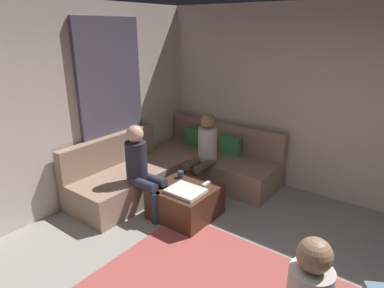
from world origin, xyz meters
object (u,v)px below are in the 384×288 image
object	(u,v)px
sectional_couch	(179,168)
person_on_couch_side	(142,167)
coffee_mug	(181,174)
person_on_couch_back	(204,151)
game_remote	(206,183)
ottoman	(185,201)

from	to	relation	value
sectional_couch	person_on_couch_side	world-z (taller)	person_on_couch_side
coffee_mug	person_on_couch_back	size ratio (longest dim) A/B	0.08
sectional_couch	person_on_couch_side	distance (m)	1.00
coffee_mug	person_on_couch_back	distance (m)	0.56
coffee_mug	person_on_couch_side	distance (m)	0.56
game_remote	person_on_couch_side	bearing A→B (deg)	-143.87
ottoman	person_on_couch_back	bearing A→B (deg)	106.24
sectional_couch	coffee_mug	world-z (taller)	sectional_couch
sectional_couch	person_on_couch_back	bearing A→B (deg)	7.18
coffee_mug	person_on_couch_side	world-z (taller)	person_on_couch_side
sectional_couch	ottoman	distance (m)	0.91
game_remote	ottoman	bearing A→B (deg)	-129.29
sectional_couch	ottoman	world-z (taller)	sectional_couch
ottoman	person_on_couch_back	world-z (taller)	person_on_couch_back
ottoman	person_on_couch_back	distance (m)	0.86
game_remote	coffee_mug	bearing A→B (deg)	-174.29
coffee_mug	person_on_couch_back	xyz separation A→B (m)	(0.02, 0.52, 0.19)
ottoman	game_remote	world-z (taller)	game_remote
ottoman	sectional_couch	bearing A→B (deg)	134.76
sectional_couch	coffee_mug	size ratio (longest dim) A/B	26.84
ottoman	person_on_couch_side	distance (m)	0.72
ottoman	person_on_couch_side	world-z (taller)	person_on_couch_side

